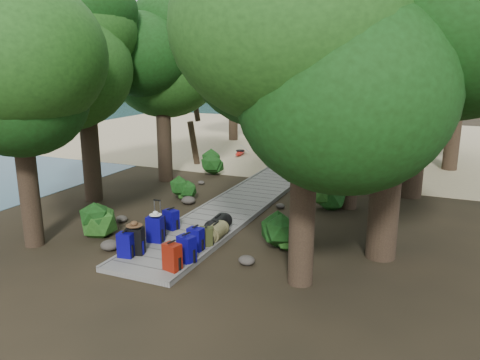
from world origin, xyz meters
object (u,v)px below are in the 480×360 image
at_px(lone_suitcase_on_sand, 303,161).
at_px(kayak, 240,152).
at_px(backpack_right_a, 172,256).
at_px(backpack_right_c, 196,238).
at_px(backpack_left_a, 126,244).
at_px(duffel_right_black, 218,224).
at_px(sun_lounger, 376,155).
at_px(backpack_right_d, 206,235).
at_px(backpack_right_b, 187,248).
at_px(suitcase_on_boardwalk, 158,226).
at_px(backpack_left_b, 135,239).
at_px(duffel_right_khaki, 216,232).
at_px(backpack_left_d, 171,218).
at_px(backpack_left_c, 155,228).

bearing_deg(lone_suitcase_on_sand, kayak, 150.78).
distance_m(backpack_right_a, backpack_right_c, 1.26).
relative_size(backpack_left_a, backpack_right_c, 1.06).
xyz_separation_m(duffel_right_black, lone_suitcase_on_sand, (-0.23, 9.48, -0.01)).
relative_size(backpack_right_a, sun_lounger, 0.35).
relative_size(backpack_right_d, duffel_right_black, 0.74).
bearing_deg(backpack_left_a, backpack_right_a, -15.47).
bearing_deg(backpack_right_a, backpack_right_b, 94.37).
height_order(backpack_right_b, suitcase_on_boardwalk, backpack_right_b).
relative_size(backpack_left_b, backpack_right_b, 1.04).
bearing_deg(duffel_right_khaki, backpack_left_b, -132.85).
xyz_separation_m(backpack_right_b, sun_lounger, (2.47, 14.44, -0.14)).
height_order(backpack_left_d, backpack_right_c, backpack_right_c).
height_order(backpack_right_c, duffel_right_khaki, backpack_right_c).
distance_m(backpack_right_a, sun_lounger, 15.17).
bearing_deg(sun_lounger, backpack_right_b, -109.41).
relative_size(backpack_left_c, suitcase_on_boardwalk, 1.32).
bearing_deg(backpack_left_d, backpack_left_a, -73.74).
height_order(backpack_left_c, backpack_right_c, backpack_left_c).
relative_size(backpack_left_c, sun_lounger, 0.38).
relative_size(backpack_left_b, duffel_right_black, 1.04).
bearing_deg(backpack_left_b, sun_lounger, 60.18).
height_order(lone_suitcase_on_sand, kayak, lone_suitcase_on_sand).
bearing_deg(lone_suitcase_on_sand, backpack_left_b, -101.15).
xyz_separation_m(backpack_right_a, backpack_right_d, (0.03, 1.64, -0.08)).
relative_size(backpack_left_a, duffel_right_khaki, 1.05).
xyz_separation_m(backpack_right_b, suitcase_on_boardwalk, (-1.59, 1.22, -0.07)).
bearing_deg(sun_lounger, kayak, 179.93).
distance_m(backpack_left_a, sun_lounger, 15.29).
bearing_deg(backpack_left_b, backpack_right_b, -11.99).
bearing_deg(suitcase_on_boardwalk, backpack_left_c, -51.74).
relative_size(backpack_right_c, lone_suitcase_on_sand, 1.02).
relative_size(suitcase_on_boardwalk, lone_suitcase_on_sand, 0.92).
relative_size(backpack_left_d, backpack_right_b, 0.85).
height_order(backpack_right_b, duffel_right_khaki, backpack_right_b).
relative_size(backpack_left_c, backpack_right_a, 1.09).
height_order(backpack_left_b, suitcase_on_boardwalk, backpack_left_b).
height_order(duffel_right_khaki, suitcase_on_boardwalk, suitcase_on_boardwalk).
xyz_separation_m(backpack_right_d, sun_lounger, (2.52, 13.31, -0.05)).
relative_size(backpack_right_d, suitcase_on_boardwalk, 0.93).
bearing_deg(backpack_right_c, backpack_left_b, -143.00).
bearing_deg(backpack_right_a, backpack_right_d, 102.37).
bearing_deg(duffel_right_black, kayak, 105.27).
relative_size(suitcase_on_boardwalk, kayak, 0.18).
relative_size(backpack_right_d, lone_suitcase_on_sand, 0.85).
height_order(backpack_left_a, backpack_left_c, backpack_left_c).
xyz_separation_m(backpack_right_d, suitcase_on_boardwalk, (-1.54, 0.09, 0.02)).
xyz_separation_m(backpack_right_c, suitcase_on_boardwalk, (-1.43, 0.48, -0.03)).
bearing_deg(suitcase_on_boardwalk, lone_suitcase_on_sand, 99.07).
relative_size(backpack_right_a, duffel_right_black, 0.96).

